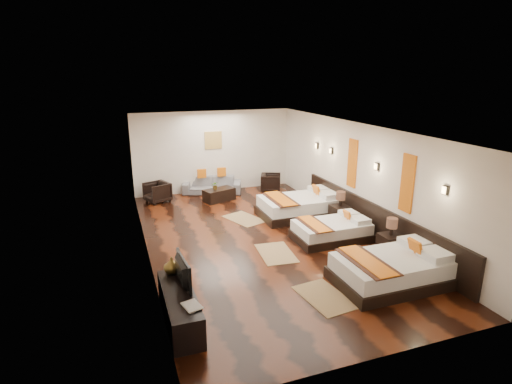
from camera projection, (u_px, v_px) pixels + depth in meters
name	position (u px, v px, depth m)	size (l,w,h in m)	color
floor	(261.00, 239.00, 10.28)	(5.50, 9.50, 0.01)	black
ceiling	(261.00, 128.00, 9.49)	(5.50, 9.50, 0.01)	white
back_wall	(213.00, 152.00, 14.18)	(5.50, 0.01, 2.80)	silver
left_wall	(144.00, 197.00, 9.00)	(0.01, 9.50, 2.80)	silver
right_wall	(358.00, 177.00, 10.77)	(0.01, 9.50, 2.80)	silver
headboard_panel	(372.00, 221.00, 10.31)	(0.08, 6.60, 0.90)	black
bed_near	(392.00, 269.00, 8.09)	(2.25, 1.41, 0.86)	black
bed_mid	(332.00, 230.00, 10.23)	(1.87, 1.17, 0.71)	black
bed_far	(300.00, 206.00, 11.90)	(2.30, 1.45, 0.88)	black
nightstand_a	(390.00, 243.00, 9.28)	(0.46, 0.46, 0.91)	black
nightstand_b	(340.00, 213.00, 11.27)	(0.47, 0.47, 0.93)	black
jute_mat_near	(325.00, 297.00, 7.64)	(0.75, 1.20, 0.01)	#95764B
jute_mat_mid	(276.00, 253.00, 9.49)	(0.75, 1.20, 0.01)	#95764B
jute_mat_far	(244.00, 219.00, 11.71)	(0.75, 1.20, 0.01)	#95764B
tv_console	(180.00, 307.00, 6.82)	(0.50, 1.80, 0.55)	black
tv	(179.00, 272.00, 6.91)	(0.87, 0.11, 0.50)	black
book	(185.00, 309.00, 6.26)	(0.25, 0.33, 0.03)	black
figurine	(172.00, 265.00, 7.35)	(0.29, 0.29, 0.31)	brown
sofa	(212.00, 185.00, 14.17)	(1.98, 0.77, 0.58)	slate
armchair_left	(157.00, 192.00, 13.17)	(0.70, 0.72, 0.65)	black
armchair_right	(271.00, 183.00, 14.39)	(0.67, 0.69, 0.63)	black
coffee_table	(219.00, 195.00, 13.34)	(1.00, 0.50, 0.40)	black
table_plant	(215.00, 185.00, 13.19)	(0.24, 0.21, 0.27)	#2B6321
orange_panel_a	(407.00, 183.00, 8.97)	(0.04, 0.40, 1.30)	#D86014
orange_panel_b	(352.00, 163.00, 10.95)	(0.04, 0.40, 1.30)	#D86014
sconce_near	(445.00, 190.00, 7.92)	(0.07, 0.12, 0.18)	black
sconce_mid	(377.00, 166.00, 9.91)	(0.07, 0.12, 0.18)	black
sconce_far	(331.00, 151.00, 11.90)	(0.07, 0.12, 0.18)	black
sconce_lounge	(317.00, 146.00, 12.71)	(0.07, 0.12, 0.18)	black
gold_artwork	(213.00, 140.00, 14.05)	(0.60, 0.04, 0.60)	#AD873F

